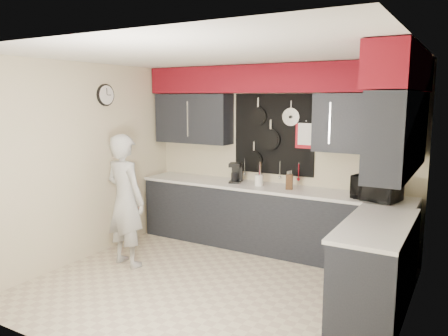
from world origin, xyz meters
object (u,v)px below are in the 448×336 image
Objects in this scene: microwave at (377,188)px; knife_block at (289,182)px; coffee_maker at (236,172)px; person at (125,201)px; utensil_crock at (259,180)px.

microwave reaches higher than knife_block.
coffee_maker is 0.17× the size of person.
knife_block is 2.18m from person.
coffee_maker is 1.67m from person.
microwave is 0.31× the size of person.
utensil_crock is (-1.61, 0.09, -0.07)m from microwave.
person is at bearing -139.87° from microwave.
person is at bearing -138.79° from coffee_maker.
knife_block is (-1.14, 0.06, -0.05)m from microwave.
microwave reaches higher than coffee_maker.
microwave is at bearing -3.08° from utensil_crock.
knife_block is 0.86m from coffee_maker.
knife_block is 1.31× the size of utensil_crock.
coffee_maker is (-0.85, 0.06, 0.05)m from knife_block.
utensil_crock is (-0.46, 0.02, -0.02)m from knife_block.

